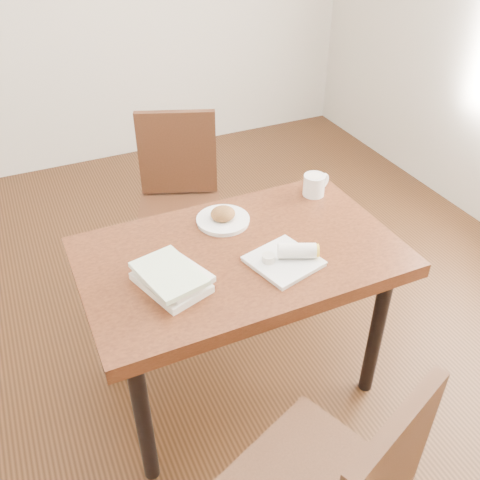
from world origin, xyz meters
name	(u,v)px	position (x,y,z in m)	size (l,w,h in m)	color
ground	(240,381)	(0.00, 0.00, -0.01)	(4.00, 5.00, 0.01)	#472814
room_walls	(240,3)	(0.00, 0.00, 1.63)	(4.02, 5.02, 2.80)	beige
table	(240,269)	(0.00, 0.00, 0.66)	(1.21, 0.74, 0.75)	brown
chair_far	(179,194)	(0.03, 0.82, 0.55)	(0.54, 0.54, 0.95)	#422112
plate_scone	(223,218)	(0.02, 0.21, 0.77)	(0.22, 0.22, 0.07)	white
coffee_mug	(315,184)	(0.47, 0.24, 0.80)	(0.14, 0.10, 0.10)	white
plate_burrito	(288,258)	(0.13, -0.14, 0.77)	(0.28, 0.28, 0.08)	white
book_stack	(171,277)	(-0.30, -0.08, 0.78)	(0.26, 0.31, 0.07)	white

